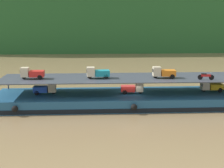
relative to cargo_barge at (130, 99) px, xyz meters
The scene contains 10 objects.
ground_plane 0.75m from the cargo_barge, 90.00° to the left, with size 400.00×400.00×0.00m, color olive.
cargo_barge is the anchor object (origin of this frame).
cargo_rack 2.69m from the cargo_barge, 90.00° to the left, with size 31.43×6.64×2.00m.
mini_truck_lower_stern 10.52m from the cargo_barge, behind, with size 2.76×1.23×1.38m.
mini_truck_lower_aft 1.46m from the cargo_barge, 17.15° to the right, with size 2.78×1.27×1.38m.
mini_truck_lower_mid 10.41m from the cargo_barge, ahead, with size 2.79×1.29×1.38m.
mini_truck_upper_stern 12.30m from the cargo_barge, behind, with size 2.75×1.21×1.38m.
mini_truck_upper_mid 5.30m from the cargo_barge, behind, with size 2.80×1.30×1.38m.
mini_truck_upper_fore 5.26m from the cargo_barge, ahead, with size 2.77×1.25×1.38m.
motorcycle_upper_port 9.44m from the cargo_barge, 12.79° to the right, with size 1.90×0.55×0.87m.
Camera 1 is at (-4.45, -39.68, 11.00)m, focal length 53.26 mm.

